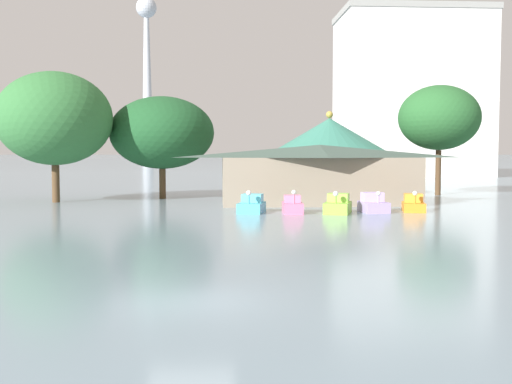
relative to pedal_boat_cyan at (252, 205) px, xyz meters
The scene contains 13 objects.
ground_plane 25.98m from the pedal_boat_cyan, 97.02° to the right, with size 2000.00×2000.00×0.00m, color gray.
pedal_boat_cyan is the anchor object (origin of this frame).
pedal_boat_pink 2.87m from the pedal_boat_cyan, 13.25° to the right, with size 1.41×2.52×1.69m.
pedal_boat_lime 5.98m from the pedal_boat_cyan, 10.54° to the right, with size 2.41×3.01×1.62m.
pedal_boat_lavender 8.56m from the pedal_boat_cyan, ahead, with size 1.83×2.55×1.55m.
pedal_boat_orange 11.57m from the pedal_boat_cyan, ahead, with size 2.04×2.85×1.53m.
boathouse 9.04m from the pedal_boat_cyan, 48.33° to the left, with size 16.90×6.31×4.82m.
green_roof_pavilion 20.50m from the pedal_boat_cyan, 64.27° to the left, with size 12.68×12.68×8.29m.
shoreline_tree_tall_left 19.92m from the pedal_boat_cyan, 148.08° to the left, with size 9.60×9.60×10.93m.
shoreline_tree_mid 16.44m from the pedal_boat_cyan, 118.39° to the left, with size 9.43×9.43×9.25m.
shoreline_tree_right 26.42m from the pedal_boat_cyan, 40.71° to the left, with size 7.91×7.91×10.75m.
background_building_block 73.64m from the pedal_boat_cyan, 64.00° to the left, with size 25.45×15.69×28.71m.
distant_broadcast_tower 265.94m from the pedal_boat_cyan, 97.84° to the left, with size 9.64×9.64×141.59m.
Camera 1 is at (0.76, -17.49, 4.23)m, focal length 43.66 mm.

